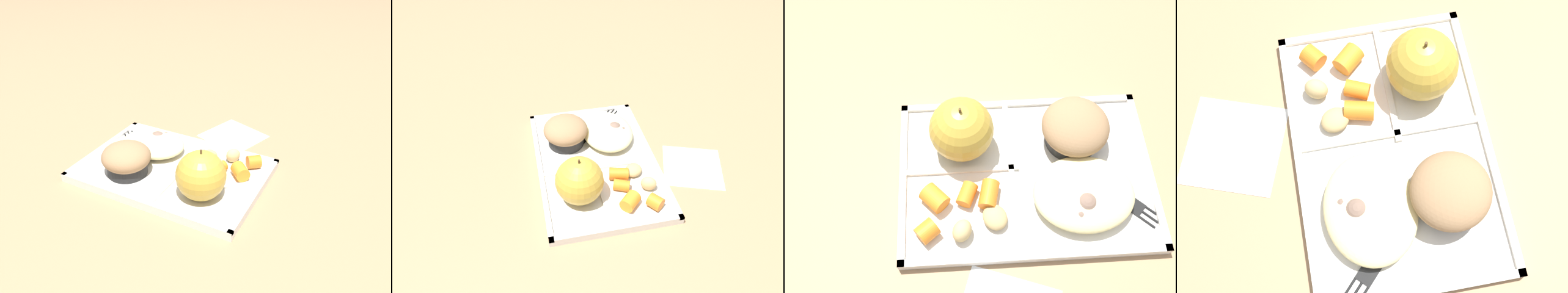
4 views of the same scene
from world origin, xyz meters
The scene contains 17 objects.
ground centered at (0.00, 0.00, 0.00)m, with size 6.00×6.00×0.00m, color #997551.
lunch_tray centered at (0.00, 0.00, 0.01)m, with size 0.35×0.24×0.02m.
green_apple centered at (-0.09, 0.05, 0.06)m, with size 0.09×0.09×0.09m.
bran_muffin centered at (0.07, 0.05, 0.04)m, with size 0.09×0.09×0.06m.
carrot_slice_small centered at (-0.13, -0.03, 0.03)m, with size 0.03×0.03×0.03m, color orange.
carrot_slice_tilted centered at (-0.05, -0.03, 0.02)m, with size 0.02×0.02×0.04m, color orange.
carrot_slice_center centered at (-0.08, -0.03, 0.02)m, with size 0.02×0.02×0.03m, color orange.
carrot_slice_edge centered at (-0.14, -0.08, 0.02)m, with size 0.03×0.03×0.03m, color orange.
potato_chunk_corner centered at (-0.09, -0.08, 0.03)m, with size 0.03×0.02×0.03m, color tan.
potato_chunk_small centered at (-0.05, -0.06, 0.02)m, with size 0.04×0.03×0.02m, color tan.
egg_noodle_pile centered at (0.07, -0.04, 0.03)m, with size 0.13×0.11×0.03m, color beige.
meatball_front centered at (0.06, -0.07, 0.03)m, with size 0.03×0.03×0.03m, color #755B4C.
meatball_center centered at (0.06, -0.04, 0.03)m, with size 0.03×0.03×0.03m, color brown.
meatball_back centered at (0.05, -0.04, 0.03)m, with size 0.03×0.03×0.03m, color brown.
meatball_side centered at (0.07, -0.06, 0.03)m, with size 0.04×0.04×0.04m, color #755B4C.
plastic_fork centered at (0.12, -0.04, 0.01)m, with size 0.12×0.11×0.00m.
paper_napkin centered at (-0.04, -0.19, 0.00)m, with size 0.12×0.12×0.00m, color white.
Camera 2 is at (-0.52, 0.13, 0.53)m, focal length 33.63 mm.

